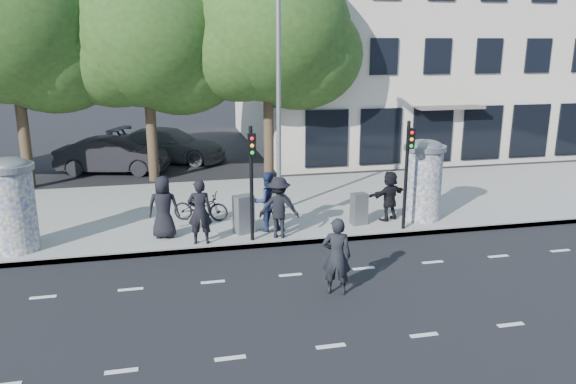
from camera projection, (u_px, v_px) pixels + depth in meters
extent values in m
plane|color=black|center=(304.00, 298.00, 13.19)|extent=(120.00, 120.00, 0.00)
cube|color=gray|center=(253.00, 207.00, 20.24)|extent=(40.00, 8.00, 0.15)
cube|color=slate|center=(274.00, 244.00, 16.51)|extent=(40.00, 0.10, 0.16)
cube|color=silver|center=(331.00, 346.00, 11.11)|extent=(32.00, 0.12, 0.01)
cube|color=silver|center=(290.00, 275.00, 14.50)|extent=(32.00, 0.12, 0.01)
cylinder|color=beige|center=(13.00, 211.00, 15.57)|extent=(1.20, 1.20, 2.30)
cylinder|color=slate|center=(8.00, 167.00, 15.25)|extent=(1.36, 1.36, 0.16)
ellipsoid|color=slate|center=(7.00, 165.00, 15.23)|extent=(1.10, 1.10, 0.38)
cylinder|color=beige|center=(423.00, 185.00, 18.37)|extent=(1.20, 1.20, 2.30)
cylinder|color=slate|center=(425.00, 148.00, 18.06)|extent=(1.36, 1.36, 0.16)
ellipsoid|color=slate|center=(425.00, 145.00, 18.04)|extent=(1.10, 1.10, 0.38)
cylinder|color=black|center=(251.00, 184.00, 16.21)|extent=(0.11, 0.11, 3.40)
cube|color=black|center=(252.00, 144.00, 15.73)|extent=(0.22, 0.14, 0.62)
cylinder|color=black|center=(406.00, 176.00, 17.22)|extent=(0.11, 0.11, 3.40)
cube|color=black|center=(411.00, 138.00, 16.74)|extent=(0.22, 0.14, 0.62)
cylinder|color=slate|center=(279.00, 94.00, 18.59)|extent=(0.16, 0.16, 8.00)
cylinder|color=#38281C|center=(24.00, 131.00, 22.56)|extent=(0.44, 0.44, 4.73)
ellipsoid|color=#243F17|center=(10.00, 24.00, 21.49)|extent=(7.20, 7.20, 6.12)
cylinder|color=#38281C|center=(151.00, 130.00, 23.85)|extent=(0.44, 0.44, 4.41)
ellipsoid|color=#243F17|center=(145.00, 36.00, 22.84)|extent=(6.80, 6.80, 5.78)
cylinder|color=#38281C|center=(269.00, 126.00, 24.50)|extent=(0.44, 0.44, 4.59)
ellipsoid|color=#243F17|center=(268.00, 30.00, 23.46)|extent=(7.00, 7.00, 5.95)
cube|color=beige|center=(419.00, 39.00, 33.01)|extent=(20.00, 15.00, 12.00)
cube|color=black|center=(482.00, 133.00, 27.03)|extent=(18.00, 0.10, 2.60)
cube|color=#59544C|center=(450.00, 107.00, 25.95)|extent=(3.20, 0.90, 0.12)
cube|color=#194C8C|center=(290.00, 104.00, 24.62)|extent=(1.60, 0.06, 0.30)
imported|color=black|center=(163.00, 207.00, 16.62)|extent=(1.02, 0.76, 1.89)
imported|color=black|center=(200.00, 212.00, 16.13)|extent=(0.74, 0.53, 1.91)
imported|color=navy|center=(267.00, 201.00, 17.28)|extent=(1.02, 0.86, 1.86)
imported|color=black|center=(279.00, 207.00, 16.68)|extent=(1.33, 0.97, 1.84)
imported|color=gray|center=(279.00, 207.00, 17.11)|extent=(1.06, 0.83, 1.60)
imported|color=black|center=(390.00, 196.00, 18.33)|extent=(1.61, 1.12, 1.64)
imported|color=black|center=(337.00, 256.00, 13.23)|extent=(0.80, 0.65, 1.89)
imported|color=black|center=(201.00, 207.00, 18.34)|extent=(1.16, 1.90, 0.94)
cube|color=slate|center=(244.00, 214.00, 17.13)|extent=(0.67, 0.59, 1.18)
cube|color=slate|center=(359.00, 209.00, 17.96)|extent=(0.54, 0.43, 1.02)
imported|color=black|center=(113.00, 156.00, 25.60)|extent=(2.84, 5.19, 1.62)
imported|color=#53575B|center=(169.00, 145.00, 28.14)|extent=(4.52, 6.19, 1.66)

